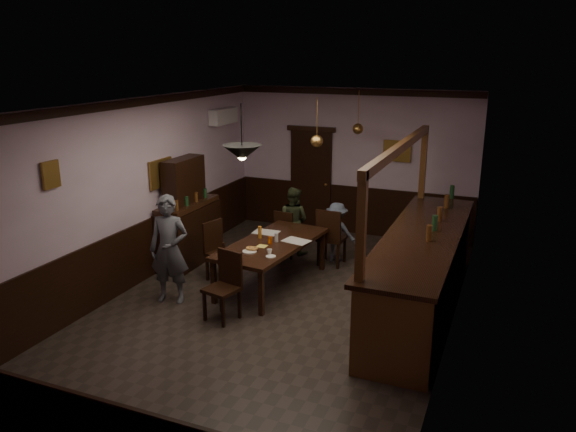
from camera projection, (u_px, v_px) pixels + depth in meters
The scene contains 31 objects.
room at pixel (274, 212), 7.96m from camera, with size 5.01×8.01×3.01m.
dining_table at pixel (272, 246), 9.02m from camera, with size 1.24×2.30×0.75m.
chair_far_left at pixel (286, 232), 10.35m from camera, with size 0.42×0.42×0.89m.
chair_far_right at pixel (330, 235), 9.90m from camera, with size 0.47×0.47×1.05m.
chair_near at pixel (225, 282), 7.94m from camera, with size 0.52×0.52×0.99m.
chair_side at pixel (218, 248), 9.33m from camera, with size 0.53×0.53×0.99m.
person_standing at pixel (169, 249), 8.41m from camera, with size 0.61×0.40×1.66m, color #4E5059.
person_seated_left at pixel (293, 220), 10.54m from camera, with size 0.62×0.48×1.27m, color #374127.
person_seated_right at pixel (337, 232), 10.15m from camera, with size 0.70×0.40×1.09m, color slate.
newspaper_left at pixel (266, 232), 9.46m from camera, with size 0.42×0.30×0.01m, color silver.
newspaper_right at pixel (296, 241), 9.03m from camera, with size 0.42×0.30×0.01m, color silver.
napkin at pixel (262, 246), 8.79m from camera, with size 0.15×0.15×0.00m, color #F2DC59.
saucer at pixel (271, 256), 8.34m from camera, with size 0.15×0.15×0.01m, color white.
coffee_cup at pixel (270, 251), 8.42m from camera, with size 0.08×0.08×0.07m, color white.
pastry_plate at pixel (250, 251), 8.55m from camera, with size 0.22×0.22×0.01m, color white.
pastry_ring_a at pixel (250, 248), 8.60m from camera, with size 0.13×0.13×0.04m, color #C68C47.
pastry_ring_b at pixel (254, 249), 8.59m from camera, with size 0.13×0.13×0.04m, color #C68C47.
soda_can at pixel (270, 240), 8.89m from camera, with size 0.07×0.07×0.12m, color orange.
beer_glass at pixel (260, 232), 9.16m from camera, with size 0.06×0.06×0.20m, color #BF721E.
water_glass at pixel (276, 237), 8.98m from camera, with size 0.06×0.06×0.15m, color silver.
pepper_mill at pixel (224, 247), 8.55m from camera, with size 0.04×0.04×0.14m, color black.
sideboard at pixel (188, 222), 10.01m from camera, with size 0.52×1.45×1.91m.
bar_counter at pixel (422, 270), 8.19m from camera, with size 1.02×4.40×2.46m.
door_back at pixel (311, 181), 11.92m from camera, with size 0.90×0.06×2.10m, color black.
ac_unit at pixel (224, 116), 11.14m from camera, with size 0.20×0.85×0.30m.
picture_left_small at pixel (51, 175), 7.26m from camera, with size 0.04×0.28×0.36m.
picture_left_large at pixel (161, 173), 9.52m from camera, with size 0.04×0.62×0.48m.
picture_back at pixel (397, 151), 11.06m from camera, with size 0.55×0.04×0.42m.
pendant_iron at pixel (242, 153), 7.89m from camera, with size 0.56×0.56×0.79m.
pendant_brass_mid at pixel (317, 141), 9.00m from camera, with size 0.20×0.20×0.81m.
pendant_brass_far at pixel (358, 129), 10.45m from camera, with size 0.20×0.20×0.81m.
Camera 1 is at (3.11, -7.00, 3.68)m, focal length 35.00 mm.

